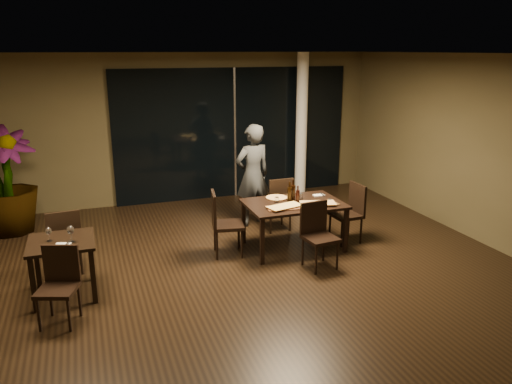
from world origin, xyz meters
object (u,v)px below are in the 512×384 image
object	(u,v)px
chair_main_far	(278,201)
diner	(253,175)
chair_main_left	(222,220)
chair_side_far	(65,238)
bottle_b	(298,194)
bottle_c	(293,190)
chair_main_near	(317,231)
potted_plant	(6,181)
side_table	(62,250)
bottle_a	(289,192)
main_table	(294,207)
chair_main_right	(351,210)
chair_side_near	(59,281)

from	to	relation	value
chair_main_far	diner	xyz separation A→B (m)	(-0.31, 0.46, 0.38)
chair_main_far	chair_main_left	distance (m)	1.39
chair_main_left	chair_side_far	xyz separation A→B (m)	(-2.25, 0.05, -0.02)
bottle_b	bottle_c	bearing A→B (deg)	100.94
chair_main_near	potted_plant	distance (m)	5.32
side_table	bottle_c	distance (m)	3.49
chair_main_near	bottle_a	xyz separation A→B (m)	(-0.11, 0.80, 0.38)
chair_main_far	potted_plant	xyz separation A→B (m)	(-4.38, 1.48, 0.38)
chair_side_far	bottle_a	world-z (taller)	bottle_a
side_table	bottle_b	bearing A→B (deg)	7.92
main_table	bottle_c	xyz separation A→B (m)	(0.03, 0.11, 0.25)
chair_main_far	chair_main_left	world-z (taller)	chair_main_left
chair_main_right	main_table	bearing A→B (deg)	-95.15
chair_side_near	potted_plant	world-z (taller)	potted_plant
side_table	chair_side_near	distance (m)	0.66
chair_main_far	bottle_b	distance (m)	0.89
chair_side_far	bottle_a	size ratio (longest dim) A/B	2.98
chair_main_far	chair_main_right	xyz separation A→B (m)	(0.94, -0.83, 0.00)
potted_plant	bottle_b	xyz separation A→B (m)	(4.37, -2.29, -0.03)
main_table	diner	xyz separation A→B (m)	(-0.25, 1.26, 0.23)
bottle_a	bottle_c	size ratio (longest dim) A/B	0.95
chair_main_left	chair_main_near	bearing A→B (deg)	-115.22
chair_main_far	chair_side_near	size ratio (longest dim) A/B	1.07
chair_side_near	diner	bearing A→B (deg)	56.67
side_table	bottle_a	size ratio (longest dim) A/B	2.48
diner	bottle_b	bearing A→B (deg)	92.64
chair_main_far	chair_side_far	distance (m)	3.51
chair_main_far	diner	size ratio (longest dim) A/B	0.53
potted_plant	bottle_a	bearing A→B (deg)	-27.48
chair_main_near	bottle_c	xyz separation A→B (m)	(-0.02, 0.85, 0.39)
chair_side_far	side_table	bearing A→B (deg)	83.99
chair_main_near	bottle_c	world-z (taller)	bottle_c
chair_side_near	chair_side_far	bearing A→B (deg)	107.85
chair_main_right	chair_side_far	bearing A→B (deg)	-95.81
chair_main_near	bottle_c	distance (m)	0.93
chair_main_far	potted_plant	bearing A→B (deg)	-19.86
bottle_b	bottle_c	xyz separation A→B (m)	(-0.02, 0.13, 0.03)
chair_main_far	diner	bearing A→B (deg)	-57.37
chair_main_near	chair_side_far	size ratio (longest dim) A/B	0.99
chair_main_near	bottle_a	world-z (taller)	bottle_a
potted_plant	main_table	bearing A→B (deg)	-27.76
main_table	bottle_c	distance (m)	0.27
chair_main_far	bottle_c	world-z (taller)	bottle_c
main_table	side_table	world-z (taller)	same
chair_side_near	chair_main_left	bearing A→B (deg)	48.18
diner	bottle_c	size ratio (longest dim) A/B	5.33
side_table	chair_main_near	distance (m)	3.46
chair_main_near	diner	distance (m)	2.06
side_table	bottle_c	world-z (taller)	bottle_c
side_table	bottle_c	bearing A→B (deg)	10.05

